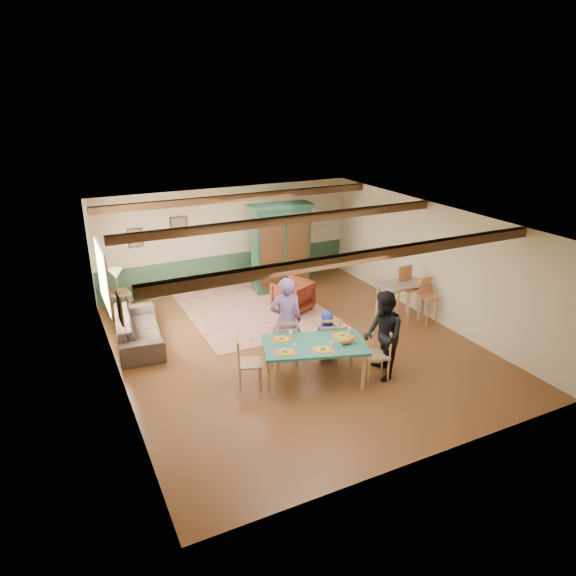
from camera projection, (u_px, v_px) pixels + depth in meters
name	position (u px, v px, depth m)	size (l,w,h in m)	color
floor	(295.00, 346.00, 10.79)	(8.00, 8.00, 0.00)	#552E17
wall_back	(228.00, 238.00, 13.67)	(7.00, 0.02, 2.70)	beige
wall_left	(115.00, 317.00, 8.88)	(0.02, 8.00, 2.70)	beige
wall_right	(432.00, 262.00, 11.74)	(0.02, 8.00, 2.70)	beige
ceiling	(296.00, 220.00, 9.82)	(7.00, 8.00, 0.02)	white
wainscot_back	(230.00, 270.00, 13.97)	(6.95, 0.03, 0.90)	#223E2A
ceiling_beam_front	(363.00, 257.00, 7.92)	(6.95, 0.16, 0.16)	#331E0E
ceiling_beam_mid	(287.00, 220.00, 10.19)	(6.95, 0.16, 0.16)	#331E0E
ceiling_beam_back	(240.00, 198.00, 12.38)	(6.95, 0.16, 0.16)	#331E0E
window_left	(102.00, 276.00, 10.24)	(0.06, 1.60, 1.30)	white
picture_left_wall	(120.00, 308.00, 8.24)	(0.04, 0.42, 0.52)	#7F725D
picture_back_a	(179.00, 227.00, 12.95)	(0.45, 0.04, 0.55)	#7F725D
picture_back_b	(135.00, 238.00, 12.55)	(0.38, 0.04, 0.48)	#7F725D
dining_table	(314.00, 363.00, 9.34)	(1.83, 1.02, 0.76)	#1E6151
dining_chair_far_left	(286.00, 341.00, 9.93)	(0.43, 0.45, 0.97)	#A37B51
dining_chair_far_right	(328.00, 338.00, 10.03)	(0.43, 0.45, 0.97)	#A37B51
dining_chair_end_left	(250.00, 362.00, 9.15)	(0.43, 0.45, 0.97)	#A37B51
dining_chair_end_right	(377.00, 353.00, 9.45)	(0.43, 0.45, 0.97)	#A37B51
person_man	(286.00, 321.00, 9.86)	(0.64, 0.42, 1.76)	#755B9C
person_woman	(383.00, 336.00, 9.34)	(0.82, 0.64, 1.68)	black
person_child	(327.00, 335.00, 10.10)	(0.50, 0.33, 1.02)	#252F95
cat	(346.00, 340.00, 9.15)	(0.37, 0.14, 0.18)	orange
place_setting_near_left	(285.00, 350.00, 8.88)	(0.41, 0.31, 0.11)	gold
place_setting_near_center	(323.00, 347.00, 8.96)	(0.41, 0.31, 0.11)	gold
place_setting_far_left	(282.00, 337.00, 9.35)	(0.41, 0.31, 0.11)	gold
place_setting_far_right	(342.00, 333.00, 9.49)	(0.41, 0.31, 0.11)	gold
area_rug	(254.00, 310.00, 12.56)	(3.13, 3.72, 0.01)	beige
armoire	(281.00, 248.00, 13.50)	(1.64, 0.66, 2.32)	#153627
armchair	(293.00, 296.00, 12.41)	(0.81, 0.83, 0.75)	#4D170F
sofa	(138.00, 328.00, 10.82)	(2.23, 0.87, 0.65)	#352921
end_table	(120.00, 305.00, 12.05)	(0.51, 0.51, 0.63)	#331E0E
table_lamp	(116.00, 281.00, 11.84)	(0.32, 0.32, 0.58)	beige
counter_table	(400.00, 301.00, 11.88)	(1.09, 0.63, 0.91)	tan
bar_stool_left	(409.00, 294.00, 11.85)	(0.44, 0.49, 1.25)	#D08451
bar_stool_right	(429.00, 301.00, 11.70)	(0.37, 0.41, 1.05)	#D08451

